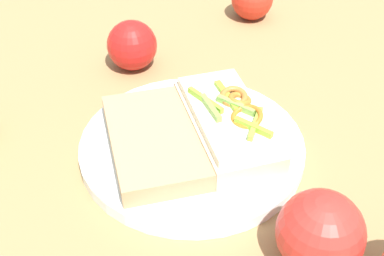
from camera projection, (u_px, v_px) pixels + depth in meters
ground_plane at (192, 151)px, 0.60m from camera, size 2.00×2.00×0.00m
plate at (192, 146)px, 0.60m from camera, size 0.26×0.26×0.02m
sandwich at (227, 122)px, 0.59m from camera, size 0.18×0.18×0.05m
bread_slice_side at (157, 140)px, 0.57m from camera, size 0.19×0.19×0.02m
apple_3 at (320, 233)px, 0.46m from camera, size 0.10×0.10×0.08m
apple_4 at (132, 45)px, 0.72m from camera, size 0.10×0.10×0.07m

